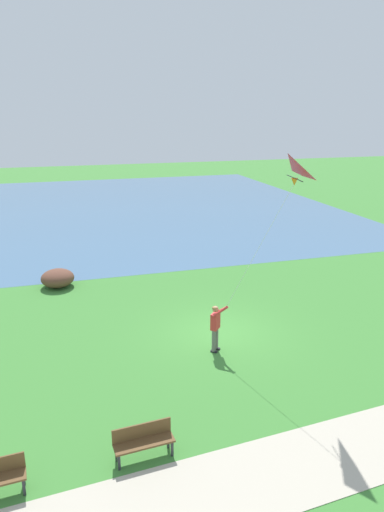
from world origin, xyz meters
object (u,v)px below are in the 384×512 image
(person_kite_flyer, at_px, (216,324))
(flying_kite, at_px, (287,170))
(lakeside_shrub, at_px, (58,278))
(park_bench_near_walkway, at_px, (143,439))

(person_kite_flyer, relative_size, flying_kite, 0.35)
(flying_kite, xyz_separation_m, lakeside_shrub, (9.85, 6.91, -6.15))
(person_kite_flyer, height_order, flying_kite, flying_kite)
(person_kite_flyer, bearing_deg, park_bench_near_walkway, 142.80)
(park_bench_near_walkway, bearing_deg, flying_kite, -59.60)
(person_kite_flyer, bearing_deg, flying_kite, -135.44)
(person_kite_flyer, distance_m, flying_kite, 5.98)
(person_kite_flyer, height_order, park_bench_near_walkway, person_kite_flyer)
(person_kite_flyer, distance_m, lakeside_shrub, 9.83)
(person_kite_flyer, height_order, lakeside_shrub, person_kite_flyer)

